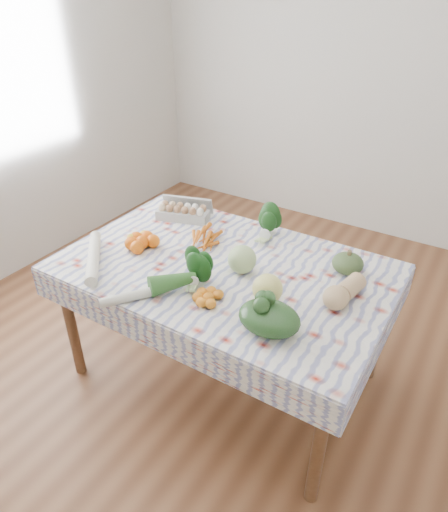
{
  "coord_description": "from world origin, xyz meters",
  "views": [
    {
      "loc": [
        1.04,
        -1.66,
        2.03
      ],
      "look_at": [
        0.0,
        0.0,
        0.82
      ],
      "focal_mm": 32.0,
      "sensor_mm": 36.0,
      "label": 1
    }
  ],
  "objects": [
    {
      "name": "broccoli",
      "position": [
        -0.04,
        -0.2,
        0.82
      ],
      "size": [
        0.2,
        0.2,
        0.11
      ],
      "primitive_type": "ellipsoid",
      "rotation": [
        0.0,
        0.0,
        0.5
      ],
      "color": "#144514",
      "rests_on": "tablecloth"
    },
    {
      "name": "carrot_bunch",
      "position": [
        -0.22,
        0.15,
        0.78
      ],
      "size": [
        0.22,
        0.2,
        0.04
      ],
      "primitive_type": "cube",
      "rotation": [
        0.0,
        0.0,
        -0.0
      ],
      "color": "#C76013",
      "rests_on": "tablecloth"
    },
    {
      "name": "dining_table",
      "position": [
        0.0,
        0.0,
        0.68
      ],
      "size": [
        1.6,
        1.0,
        0.75
      ],
      "color": "brown",
      "rests_on": "ground"
    },
    {
      "name": "orange_cluster",
      "position": [
        -0.47,
        -0.08,
        0.8
      ],
      "size": [
        0.29,
        0.29,
        0.08
      ],
      "primitive_type": "cube",
      "rotation": [
        0.0,
        0.0,
        -0.28
      ],
      "color": "orange",
      "rests_on": "tablecloth"
    },
    {
      "name": "wall_back",
      "position": [
        0.0,
        2.25,
        1.4
      ],
      "size": [
        4.0,
        0.04,
        2.8
      ],
      "primitive_type": "cube",
      "color": "silver",
      "rests_on": "ground"
    },
    {
      "name": "kale_bunch",
      "position": [
        0.06,
        0.39,
        0.84
      ],
      "size": [
        0.18,
        0.16,
        0.15
      ],
      "primitive_type": "ellipsoid",
      "rotation": [
        0.0,
        0.0,
        0.07
      ],
      "color": "#153E14",
      "rests_on": "tablecloth"
    },
    {
      "name": "mandarin_cluster",
      "position": [
        0.1,
        -0.29,
        0.79
      ],
      "size": [
        0.19,
        0.19,
        0.05
      ],
      "primitive_type": "cube",
      "rotation": [
        0.0,
        0.0,
        0.12
      ],
      "color": "orange",
      "rests_on": "tablecloth"
    },
    {
      "name": "butternut_squash",
      "position": [
        0.61,
        0.04,
        0.82
      ],
      "size": [
        0.16,
        0.27,
        0.12
      ],
      "primitive_type": "ellipsoid",
      "rotation": [
        0.0,
        0.0,
        -0.19
      ],
      "color": "tan",
      "rests_on": "tablecloth"
    },
    {
      "name": "tablecloth",
      "position": [
        0.0,
        0.0,
        0.76
      ],
      "size": [
        1.66,
        1.06,
        0.01
      ],
      "primitive_type": "cube",
      "color": "silver",
      "rests_on": "dining_table"
    },
    {
      "name": "spinach_bag",
      "position": [
        0.42,
        -0.32,
        0.82
      ],
      "size": [
        0.31,
        0.26,
        0.12
      ],
      "primitive_type": "ellipsoid",
      "rotation": [
        0.0,
        0.0,
        0.2
      ],
      "color": "#193516",
      "rests_on": "tablecloth"
    },
    {
      "name": "leek",
      "position": [
        -0.16,
        -0.41,
        0.79
      ],
      "size": [
        0.3,
        0.39,
        0.05
      ],
      "primitive_type": "cylinder",
      "rotation": [
        1.57,
        0.0,
        -0.62
      ],
      "color": "beige",
      "rests_on": "tablecloth"
    },
    {
      "name": "cabbage",
      "position": [
        0.1,
        0.0,
        0.83
      ],
      "size": [
        0.15,
        0.15,
        0.14
      ],
      "primitive_type": "sphere",
      "rotation": [
        0.0,
        0.0,
        0.07
      ],
      "color": "#A2C17A",
      "rests_on": "tablecloth"
    },
    {
      "name": "egg_carton",
      "position": [
        -0.49,
        0.31,
        0.8
      ],
      "size": [
        0.34,
        0.21,
        0.08
      ],
      "primitive_type": "cube",
      "rotation": [
        0.0,
        0.0,
        0.3
      ],
      "color": "#B2B3AD",
      "rests_on": "tablecloth"
    },
    {
      "name": "kabocha_squash",
      "position": [
        0.55,
        0.28,
        0.81
      ],
      "size": [
        0.18,
        0.18,
        0.1
      ],
      "primitive_type": "ellipsoid",
      "rotation": [
        0.0,
        0.0,
        -0.19
      ],
      "color": "#3E562C",
      "rests_on": "tablecloth"
    },
    {
      "name": "grapefruit",
      "position": [
        0.32,
        -0.15,
        0.83
      ],
      "size": [
        0.17,
        0.17,
        0.14
      ],
      "primitive_type": "sphere",
      "rotation": [
        0.0,
        0.0,
        -0.29
      ],
      "color": "#D3CF67",
      "rests_on": "tablecloth"
    },
    {
      "name": "daikon",
      "position": [
        -0.57,
        -0.35,
        0.79
      ],
      "size": [
        0.33,
        0.35,
        0.06
      ],
      "primitive_type": "cylinder",
      "rotation": [
        1.57,
        0.0,
        0.75
      ],
      "color": "white",
      "rests_on": "tablecloth"
    },
    {
      "name": "ground",
      "position": [
        0.0,
        0.0,
        0.0
      ],
      "size": [
        4.5,
        4.5,
        0.0
      ],
      "primitive_type": "plane",
      "color": "brown",
      "rests_on": "ground"
    }
  ]
}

